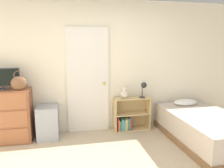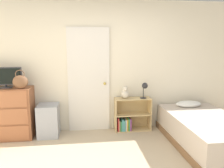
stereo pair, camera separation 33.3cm
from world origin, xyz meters
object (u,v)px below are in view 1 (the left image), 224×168
Objects in this scene: storage_bin at (48,122)px; tv at (2,78)px; dresser at (5,116)px; desk_lamp at (144,87)px; bed at (205,128)px; handbag at (19,83)px; teddy_bear at (124,93)px; bookshelf at (129,117)px.

tv is at bearing -179.70° from storage_bin.
desk_lamp is (2.56, 0.05, 0.41)m from dresser.
handbag is at bearing 169.03° from bed.
storage_bin is 1.54m from teddy_bear.
bookshelf is (1.99, 0.21, -0.80)m from handbag.
bed is (1.26, -0.82, -0.52)m from teddy_bear.
storage_bin is at bearing -178.88° from desk_lamp.
teddy_bear is at bearing 6.27° from handbag.
tv reaches higher than teddy_bear.
tv is at bearing -179.11° from desk_lamp.
tv is 2.57m from desk_lamp.
dresser is at bearing 157.85° from handbag.
bookshelf is at bearing 170.23° from desk_lamp.
handbag is 2.28m from desk_lamp.
bed is at bearing -35.51° from bookshelf.
dresser is at bearing -178.97° from desk_lamp.
handbag is 3.31m from bed.
bookshelf is at bearing 3.06° from storage_bin.
desk_lamp is at bearing 1.03° from dresser.
desk_lamp is at bearing -9.77° from bookshelf.
handbag is at bearing -173.87° from bookshelf.
desk_lamp is (2.27, 0.17, -0.18)m from handbag.
dresser is at bearing -177.65° from bookshelf.
bed is at bearing -15.18° from storage_bin.
dresser is at bearing -177.71° from teddy_bear.
storage_bin is 1.57m from bookshelf.
handbag is 0.17× the size of bed.
dresser is at bearing -179.20° from storage_bin.
handbag is 1.92m from teddy_bear.
storage_bin is at bearing 17.23° from handbag.
bed is at bearing -12.10° from tv.
dresser is 0.67m from handbag.
handbag reaches higher than dresser.
storage_bin is (0.71, 0.00, -0.83)m from tv.
bookshelf is 0.37× the size of bed.
tv is (0.01, 0.01, 0.66)m from dresser.
teddy_bear is (2.18, 0.09, 0.29)m from dresser.
tv reaches higher than dresser.
dresser is 1.65× the size of tv.
desk_lamp is at bearing 1.12° from storage_bin.
dresser is 3.86× the size of teddy_bear.
desk_lamp is at bearing 0.89° from tv.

